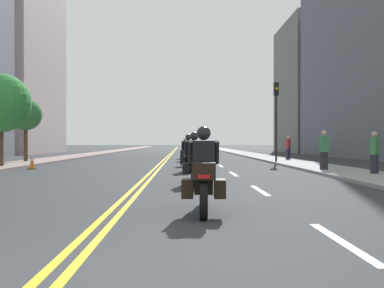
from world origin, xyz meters
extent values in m
plane|color=#2E3136|center=(0.00, 48.00, 0.00)|extent=(264.00, 264.00, 0.00)
cube|color=gray|center=(-7.95, 48.00, 0.06)|extent=(2.59, 144.00, 0.12)
cube|color=#93959A|center=(7.95, 48.00, 0.06)|extent=(2.59, 144.00, 0.12)
cube|color=yellow|center=(-0.12, 48.00, 0.00)|extent=(0.12, 132.00, 0.01)
cube|color=yellow|center=(0.12, 48.00, 0.00)|extent=(0.12, 132.00, 0.01)
cube|color=silver|center=(3.33, 2.00, 0.00)|extent=(0.14, 2.40, 0.01)
cube|color=silver|center=(3.33, 8.00, 0.00)|extent=(0.14, 2.40, 0.01)
cube|color=silver|center=(3.33, 14.00, 0.00)|extent=(0.14, 2.40, 0.01)
cube|color=silver|center=(3.33, 20.00, 0.00)|extent=(0.14, 2.40, 0.01)
cube|color=silver|center=(3.33, 26.00, 0.00)|extent=(0.14, 2.40, 0.01)
cube|color=silver|center=(3.33, 32.00, 0.00)|extent=(0.14, 2.40, 0.01)
cube|color=silver|center=(3.33, 38.00, 0.00)|extent=(0.14, 2.40, 0.01)
cube|color=silver|center=(3.33, 44.00, 0.00)|extent=(0.14, 2.40, 0.01)
cube|color=silver|center=(3.33, 50.00, 0.00)|extent=(0.14, 2.40, 0.01)
cube|color=silver|center=(3.33, 56.00, 0.00)|extent=(0.14, 2.40, 0.01)
cube|color=#C5AFAF|center=(-17.56, 46.50, 12.18)|extent=(6.87, 15.38, 24.36)
cube|color=slate|center=(19.00, 50.95, 8.16)|extent=(9.74, 12.79, 16.33)
cube|color=#2D3847|center=(23.89, 50.95, 4.08)|extent=(0.04, 10.74, 0.90)
cube|color=#2D3847|center=(23.89, 50.95, 8.57)|extent=(0.04, 10.74, 0.90)
cube|color=#2D3847|center=(23.89, 50.95, 13.06)|extent=(0.04, 10.74, 0.90)
cylinder|color=black|center=(1.68, 5.21, 0.31)|extent=(0.16, 0.63, 0.63)
cylinder|color=black|center=(1.60, 3.63, 0.31)|extent=(0.16, 0.63, 0.63)
cube|color=silver|center=(1.68, 5.21, 0.65)|extent=(0.16, 0.33, 0.04)
cube|color=black|center=(1.64, 4.42, 0.59)|extent=(0.38, 1.22, 0.40)
cube|color=black|center=(1.61, 3.71, 0.81)|extent=(0.42, 0.38, 0.28)
cube|color=red|center=(1.60, 3.52, 0.73)|extent=(0.20, 0.04, 0.06)
cube|color=black|center=(1.34, 3.96, 0.49)|extent=(0.22, 0.45, 0.32)
cube|color=black|center=(1.90, 3.93, 0.49)|extent=(0.22, 0.45, 0.32)
cube|color=#B2C1CC|center=(1.67, 4.93, 0.97)|extent=(0.37, 0.14, 0.36)
cube|color=black|center=(1.64, 4.37, 1.06)|extent=(0.41, 0.28, 0.53)
cylinder|color=black|center=(1.41, 4.53, 1.11)|extent=(0.11, 0.29, 0.45)
cylinder|color=black|center=(1.89, 4.51, 1.11)|extent=(0.11, 0.29, 0.45)
sphere|color=black|center=(1.64, 4.40, 1.47)|extent=(0.26, 0.26, 0.26)
cylinder|color=black|center=(1.59, 10.57, 0.33)|extent=(0.13, 0.67, 0.67)
cylinder|color=black|center=(1.63, 9.01, 0.33)|extent=(0.13, 0.67, 0.67)
cube|color=silver|center=(1.59, 10.57, 0.69)|extent=(0.15, 0.32, 0.04)
cube|color=black|center=(1.61, 9.79, 0.61)|extent=(0.35, 1.20, 0.40)
cube|color=black|center=(1.63, 9.09, 0.83)|extent=(0.41, 0.37, 0.28)
cube|color=red|center=(1.64, 8.90, 0.75)|extent=(0.20, 0.04, 0.06)
cube|color=black|center=(1.34, 9.31, 0.51)|extent=(0.21, 0.45, 0.32)
cube|color=black|center=(1.90, 9.33, 0.51)|extent=(0.21, 0.45, 0.32)
cube|color=#B2C1CC|center=(1.60, 10.29, 0.99)|extent=(0.36, 0.13, 0.36)
cube|color=black|center=(1.61, 9.74, 1.08)|extent=(0.41, 0.27, 0.53)
cylinder|color=black|center=(1.37, 9.88, 1.13)|extent=(0.11, 0.28, 0.45)
cylinder|color=black|center=(1.85, 9.89, 1.13)|extent=(0.11, 0.28, 0.45)
sphere|color=black|center=(1.61, 9.77, 1.48)|extent=(0.26, 0.26, 0.26)
cylinder|color=black|center=(1.47, 16.08, 0.32)|extent=(0.15, 0.64, 0.64)
cylinder|color=black|center=(1.55, 14.62, 0.32)|extent=(0.15, 0.64, 0.64)
cube|color=silver|center=(1.47, 16.08, 0.66)|extent=(0.16, 0.33, 0.04)
cube|color=black|center=(1.51, 15.35, 0.60)|extent=(0.38, 1.13, 0.40)
cube|color=black|center=(1.54, 14.69, 0.82)|extent=(0.42, 0.38, 0.28)
cube|color=red|center=(1.55, 14.50, 0.74)|extent=(0.20, 0.04, 0.06)
cube|color=black|center=(1.25, 14.89, 0.50)|extent=(0.22, 0.45, 0.32)
cube|color=black|center=(1.81, 14.92, 0.50)|extent=(0.22, 0.45, 0.32)
cube|color=#B2C1CC|center=(1.48, 15.82, 0.98)|extent=(0.37, 0.14, 0.36)
cube|color=black|center=(1.51, 15.30, 1.09)|extent=(0.41, 0.28, 0.58)
cylinder|color=black|center=(1.26, 15.44, 1.14)|extent=(0.11, 0.29, 0.45)
cylinder|color=black|center=(1.74, 15.46, 1.14)|extent=(0.11, 0.29, 0.45)
sphere|color=black|center=(1.51, 15.33, 1.52)|extent=(0.26, 0.26, 0.26)
cylinder|color=black|center=(1.50, 20.75, 0.30)|extent=(0.12, 0.60, 0.60)
cylinder|color=black|center=(1.50, 19.29, 0.30)|extent=(0.12, 0.60, 0.60)
cube|color=silver|center=(1.50, 20.75, 0.62)|extent=(0.14, 0.32, 0.04)
cube|color=black|center=(1.50, 20.02, 0.58)|extent=(0.32, 1.11, 0.40)
cube|color=black|center=(1.50, 19.36, 0.80)|extent=(0.40, 0.36, 0.28)
cube|color=red|center=(1.50, 19.17, 0.72)|extent=(0.20, 0.03, 0.06)
cube|color=black|center=(1.22, 19.58, 0.48)|extent=(0.20, 0.44, 0.32)
cube|color=black|center=(1.78, 19.58, 0.48)|extent=(0.20, 0.44, 0.32)
cube|color=#B2C1CC|center=(1.50, 20.48, 0.96)|extent=(0.36, 0.12, 0.36)
cube|color=black|center=(1.50, 19.97, 1.06)|extent=(0.40, 0.26, 0.56)
cylinder|color=black|center=(1.26, 20.12, 1.11)|extent=(0.10, 0.28, 0.45)
cylinder|color=black|center=(1.74, 20.12, 1.11)|extent=(0.10, 0.28, 0.45)
sphere|color=white|center=(1.50, 20.00, 1.48)|extent=(0.26, 0.26, 0.26)
cylinder|color=black|center=(1.44, 26.63, 0.31)|extent=(0.14, 0.62, 0.62)
cylinder|color=black|center=(1.53, 25.02, 0.31)|extent=(0.14, 0.62, 0.62)
cube|color=silver|center=(1.44, 26.63, 0.64)|extent=(0.16, 0.33, 0.04)
cube|color=black|center=(1.49, 25.83, 0.59)|extent=(0.39, 1.24, 0.40)
cube|color=black|center=(1.53, 25.10, 0.81)|extent=(0.42, 0.38, 0.28)
cube|color=red|center=(1.54, 24.91, 0.73)|extent=(0.20, 0.04, 0.06)
cube|color=black|center=(1.24, 25.33, 0.49)|extent=(0.22, 0.45, 0.32)
cube|color=black|center=(1.79, 25.36, 0.49)|extent=(0.22, 0.45, 0.32)
cube|color=#B2C1CC|center=(1.46, 26.34, 0.97)|extent=(0.37, 0.14, 0.36)
cube|color=black|center=(1.49, 25.78, 1.07)|extent=(0.41, 0.28, 0.56)
cylinder|color=black|center=(1.24, 25.91, 1.12)|extent=(0.12, 0.29, 0.45)
cylinder|color=black|center=(1.72, 25.94, 1.12)|extent=(0.12, 0.29, 0.45)
sphere|color=white|center=(1.49, 25.81, 1.49)|extent=(0.26, 0.26, 0.26)
cylinder|color=black|center=(1.47, 31.12, 0.33)|extent=(0.13, 0.65, 0.65)
cylinder|color=black|center=(1.46, 29.62, 0.33)|extent=(0.13, 0.65, 0.65)
cube|color=silver|center=(1.47, 31.12, 0.67)|extent=(0.14, 0.32, 0.04)
cube|color=black|center=(1.46, 30.37, 0.61)|extent=(0.33, 1.14, 0.40)
cube|color=black|center=(1.46, 29.70, 0.83)|extent=(0.40, 0.36, 0.28)
cube|color=red|center=(1.46, 29.51, 0.75)|extent=(0.20, 0.03, 0.06)
cube|color=black|center=(1.18, 29.92, 0.51)|extent=(0.20, 0.44, 0.32)
cube|color=black|center=(1.74, 29.92, 0.51)|extent=(0.20, 0.44, 0.32)
cube|color=#B2C1CC|center=(1.47, 30.85, 0.99)|extent=(0.36, 0.12, 0.36)
cube|color=black|center=(1.46, 30.32, 1.10)|extent=(0.40, 0.26, 0.59)
cylinder|color=black|center=(1.22, 30.47, 1.15)|extent=(0.10, 0.28, 0.45)
cylinder|color=black|center=(1.70, 30.47, 1.15)|extent=(0.10, 0.28, 0.45)
sphere|color=white|center=(1.46, 30.35, 1.54)|extent=(0.26, 0.26, 0.26)
cube|color=black|center=(-5.96, 17.32, 0.01)|extent=(0.33, 0.33, 0.03)
cone|color=orange|center=(-5.96, 17.32, 0.35)|extent=(0.26, 0.26, 0.64)
cylinder|color=white|center=(-5.96, 17.32, 0.43)|extent=(0.18, 0.18, 0.08)
cylinder|color=black|center=(7.05, 23.10, 2.12)|extent=(0.12, 0.12, 4.24)
cube|color=black|center=(7.05, 23.10, 4.59)|extent=(0.28, 0.28, 0.80)
sphere|color=yellow|center=(7.05, 22.95, 4.59)|extent=(0.18, 0.18, 0.18)
cube|color=#2A2832|center=(7.32, 14.87, 0.44)|extent=(0.32, 0.25, 0.87)
cube|color=#3D7F50|center=(7.32, 14.87, 1.22)|extent=(0.40, 0.29, 0.69)
sphere|color=tan|center=(7.32, 14.87, 1.68)|extent=(0.22, 0.22, 0.22)
cube|color=#28243A|center=(8.60, 26.43, 0.41)|extent=(0.34, 0.34, 0.83)
cube|color=#B5323C|center=(8.60, 26.43, 1.15)|extent=(0.41, 0.41, 0.65)
sphere|color=tan|center=(8.60, 26.43, 1.60)|extent=(0.22, 0.22, 0.22)
cube|color=green|center=(8.76, 26.59, 0.93)|extent=(0.18, 0.18, 0.24)
cube|color=#262638|center=(8.47, 12.52, 0.41)|extent=(0.34, 0.34, 0.82)
cube|color=#3A8045|center=(8.47, 12.52, 1.15)|extent=(0.41, 0.41, 0.65)
sphere|color=tan|center=(8.47, 12.52, 1.59)|extent=(0.22, 0.22, 0.22)
cylinder|color=#4E3625|center=(-8.39, 23.26, 1.16)|extent=(0.24, 0.24, 2.32)
sphere|color=#316F37|center=(-8.39, 23.26, 3.00)|extent=(1.96, 1.96, 1.96)
cylinder|color=#4A3725|center=(-7.76, 18.12, 1.11)|extent=(0.24, 0.24, 2.22)
sphere|color=#32863E|center=(-7.76, 18.12, 3.25)|extent=(2.93, 2.93, 2.93)
camera|label=1|loc=(1.25, -3.59, 1.30)|focal=40.58mm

